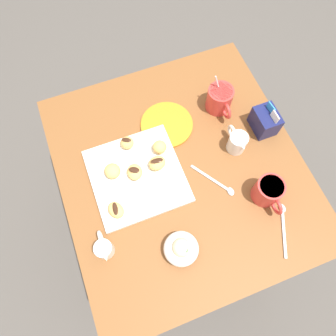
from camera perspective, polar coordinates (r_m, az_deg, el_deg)
ground_plane at (r=1.72m, az=1.48°, el=-9.54°), size 8.00×8.00×0.00m
dining_table at (r=1.15m, az=2.18°, el=-3.04°), size 0.84×0.77×0.74m
pastry_plate_square at (r=0.99m, az=-5.74°, el=-1.47°), size 0.28×0.28×0.02m
coffee_mug_red_left at (r=1.09m, az=9.51°, el=12.45°), size 0.13×0.09×0.14m
coffee_mug_red_right at (r=0.98m, az=18.00°, el=-4.05°), size 0.12×0.08×0.09m
cream_pitcher_white at (r=1.02m, az=12.60°, el=4.73°), size 0.10×0.06×0.07m
sugar_caddy at (r=1.08m, az=17.42°, el=8.25°), size 0.09×0.07×0.11m
ice_cream_bowl at (r=0.91m, az=2.45°, el=-14.57°), size 0.10×0.10×0.08m
chocolate_sauce_pitcher at (r=0.92m, az=-11.70°, el=-14.33°), size 0.09×0.05×0.06m
saucer_orange_left at (r=1.07m, az=-0.23°, el=7.98°), size 0.18×0.18×0.01m
loose_spoon_near_saucer at (r=1.01m, az=20.43°, el=-9.56°), size 0.15×0.08×0.01m
loose_spoon_by_plate at (r=0.99m, az=9.13°, el=-2.75°), size 0.14×0.10×0.01m
beignet_0 at (r=0.97m, az=-6.14°, el=-0.74°), size 0.06×0.06×0.03m
chocolate_drizzle_0 at (r=0.95m, az=-6.25°, el=-0.35°), size 0.03×0.04×0.00m
beignet_1 at (r=0.98m, az=-10.19°, el=-0.54°), size 0.06×0.06×0.04m
beignet_2 at (r=0.97m, az=-2.03°, el=0.89°), size 0.05×0.06×0.04m
chocolate_drizzle_2 at (r=0.96m, az=-2.06°, el=1.36°), size 0.02×0.04×0.00m
beignet_3 at (r=1.01m, az=-7.53°, el=4.62°), size 0.06×0.06×0.04m
chocolate_drizzle_3 at (r=0.99m, az=-7.67°, el=5.14°), size 0.03×0.03×0.00m
beignet_4 at (r=0.94m, az=-9.54°, el=-7.64°), size 0.07×0.06×0.03m
chocolate_drizzle_4 at (r=0.93m, az=-9.69°, el=-7.39°), size 0.04×0.02×0.00m
beignet_5 at (r=1.00m, az=-1.56°, el=3.87°), size 0.06×0.06×0.04m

